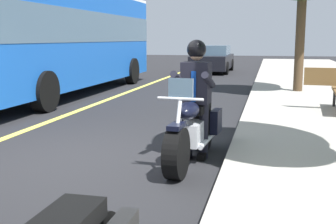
# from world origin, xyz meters

# --- Properties ---
(ground_plane) EXTENTS (80.00, 80.00, 0.00)m
(ground_plane) POSITION_xyz_m (0.00, 0.00, 0.00)
(ground_plane) COLOR black
(motorcycle_main) EXTENTS (2.22, 0.68, 1.26)m
(motorcycle_main) POSITION_xyz_m (-0.28, 1.50, 0.45)
(motorcycle_main) COLOR black
(motorcycle_main) RESTS_ON ground_plane
(rider_main) EXTENTS (0.64, 0.57, 1.74)m
(rider_main) POSITION_xyz_m (-0.47, 1.51, 1.04)
(rider_main) COLOR black
(rider_main) RESTS_ON ground_plane
(bus_near) EXTENTS (11.05, 2.70, 3.30)m
(bus_near) POSITION_xyz_m (-6.88, -3.90, 1.87)
(bus_near) COLOR blue
(bus_near) RESTS_ON ground_plane
(car_silver) EXTENTS (4.60, 1.92, 1.40)m
(car_silver) POSITION_xyz_m (-17.16, -0.40, 0.69)
(car_silver) COLOR black
(car_silver) RESTS_ON ground_plane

